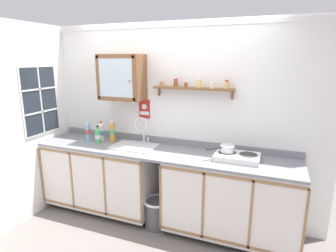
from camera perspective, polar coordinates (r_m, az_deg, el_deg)
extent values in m
plane|color=slate|center=(3.47, -4.21, -21.95)|extent=(6.24, 6.24, 0.00)
cube|color=white|center=(3.58, 0.48, 0.91)|extent=(3.84, 0.05, 2.46)
cube|color=white|center=(3.49, 0.33, 20.04)|extent=(3.84, 0.02, 0.05)
cube|color=white|center=(3.77, -29.54, -0.26)|extent=(0.05, 3.51, 2.46)
cube|color=black|center=(4.14, -12.74, -15.30)|extent=(1.46, 0.56, 0.08)
cube|color=silver|center=(3.92, -13.34, -9.64)|extent=(1.49, 0.62, 0.83)
cube|color=#997047|center=(3.55, -16.56, -5.83)|extent=(1.49, 0.01, 0.03)
cube|color=#997047|center=(3.85, -15.79, -16.28)|extent=(1.49, 0.01, 0.03)
cube|color=#997047|center=(4.15, -24.44, -9.15)|extent=(0.02, 0.01, 0.76)
cube|color=#997047|center=(3.83, -19.16, -10.58)|extent=(0.02, 0.01, 0.76)
cube|color=#997047|center=(3.55, -12.90, -12.14)|extent=(0.02, 0.01, 0.76)
cube|color=#997047|center=(3.32, -5.59, -13.76)|extent=(0.02, 0.01, 0.76)
cube|color=black|center=(3.58, 12.46, -20.26)|extent=(1.44, 0.56, 0.08)
cube|color=silver|center=(3.32, 12.78, -14.01)|extent=(1.47, 0.62, 0.83)
cube|color=#997047|center=(2.88, 12.19, -10.19)|extent=(1.47, 0.01, 0.03)
cube|color=#997047|center=(3.25, 11.48, -22.23)|extent=(1.47, 0.01, 0.03)
cube|color=#997047|center=(3.23, -1.57, -14.55)|extent=(0.02, 0.01, 0.76)
cube|color=#997047|center=(3.09, 7.17, -16.02)|extent=(0.02, 0.01, 0.76)
cube|color=#997047|center=(3.03, 16.60, -17.19)|extent=(0.02, 0.01, 0.76)
cube|color=#997047|center=(3.05, 26.27, -17.92)|extent=(0.02, 0.01, 0.76)
cube|color=gray|center=(3.37, -1.58, -5.31)|extent=(3.20, 0.65, 0.03)
cube|color=gray|center=(3.61, 0.28, -3.04)|extent=(3.20, 0.02, 0.08)
cube|color=silver|center=(3.53, -6.97, -4.14)|extent=(0.55, 0.39, 0.01)
cube|color=slate|center=(3.56, -6.92, -5.80)|extent=(0.47, 0.32, 0.01)
cube|color=slate|center=(3.68, -5.75, -4.32)|extent=(0.47, 0.01, 0.11)
cube|color=slate|center=(3.41, -8.24, -5.87)|extent=(0.47, 0.01, 0.11)
cylinder|color=#4C4C51|center=(3.56, -6.92, -5.83)|extent=(0.04, 0.04, 0.01)
cylinder|color=silver|center=(3.70, -4.94, -3.17)|extent=(0.05, 0.05, 0.02)
cylinder|color=silver|center=(3.66, -4.98, -1.21)|extent=(0.02, 0.02, 0.24)
torus|color=silver|center=(3.56, -5.64, 0.31)|extent=(0.19, 0.02, 0.19)
cylinder|color=silver|center=(3.66, -4.11, -2.78)|extent=(0.02, 0.02, 0.05)
cube|color=silver|center=(3.15, 13.98, -6.18)|extent=(0.48, 0.32, 0.06)
cylinder|color=#2D2D2D|center=(3.18, 12.02, -5.24)|extent=(0.19, 0.19, 0.01)
cylinder|color=#2D2D2D|center=(3.15, 16.15, -5.64)|extent=(0.19, 0.19, 0.01)
cylinder|color=black|center=(3.03, 11.44, -6.85)|extent=(0.03, 0.02, 0.03)
cylinder|color=black|center=(3.00, 15.78, -7.30)|extent=(0.03, 0.02, 0.03)
cylinder|color=silver|center=(3.16, 12.05, -4.57)|extent=(0.16, 0.16, 0.07)
torus|color=silver|center=(3.15, 12.09, -3.95)|extent=(0.17, 0.17, 0.01)
cylinder|color=black|center=(3.07, 9.40, -4.55)|extent=(0.15, 0.14, 0.02)
cylinder|color=gold|center=(3.75, -11.38, -1.43)|extent=(0.08, 0.08, 0.24)
cone|color=gold|center=(3.72, -11.48, 0.58)|extent=(0.07, 0.07, 0.03)
cylinder|color=white|center=(3.71, -11.50, 0.99)|extent=(0.03, 0.03, 0.02)
cylinder|color=#4C9959|center=(3.75, -11.40, -1.13)|extent=(0.08, 0.08, 0.07)
cylinder|color=white|center=(3.84, -13.50, -1.37)|extent=(0.07, 0.07, 0.22)
cone|color=white|center=(3.81, -13.61, 0.45)|extent=(0.07, 0.07, 0.03)
cylinder|color=red|center=(3.80, -13.63, 0.82)|extent=(0.03, 0.03, 0.02)
cylinder|color=#3F8CCC|center=(3.84, -13.50, -1.37)|extent=(0.07, 0.07, 0.06)
cylinder|color=#8CB7E0|center=(3.89, -16.12, -1.27)|extent=(0.06, 0.06, 0.23)
cone|color=#8CB7E0|center=(3.86, -16.24, 0.55)|extent=(0.06, 0.06, 0.03)
cylinder|color=white|center=(3.85, -16.27, 0.89)|extent=(0.03, 0.03, 0.02)
cylinder|color=#D84C3F|center=(3.88, -16.13, -1.11)|extent=(0.06, 0.06, 0.06)
cylinder|color=#4CB266|center=(3.75, -14.18, -2.06)|extent=(0.07, 0.07, 0.18)
cone|color=#4CB266|center=(3.73, -14.27, -0.49)|extent=(0.07, 0.07, 0.03)
cylinder|color=#262626|center=(3.72, -14.30, -0.10)|extent=(0.03, 0.03, 0.02)
cylinder|color=white|center=(3.75, -14.17, -2.12)|extent=(0.08, 0.08, 0.05)
cube|color=brown|center=(3.60, -9.41, 9.84)|extent=(0.56, 0.30, 0.57)
cube|color=silver|center=(3.47, -10.71, 9.65)|extent=(0.46, 0.01, 0.46)
cube|color=brown|center=(3.61, -14.19, 9.62)|extent=(0.05, 0.01, 0.53)
cube|color=brown|center=(3.34, -6.97, 9.64)|extent=(0.05, 0.01, 0.53)
cube|color=brown|center=(3.46, -10.91, 13.85)|extent=(0.53, 0.01, 0.05)
cube|color=brown|center=(3.50, -10.53, 5.49)|extent=(0.53, 0.01, 0.05)
sphere|color=olive|center=(3.36, -7.93, 9.15)|extent=(0.02, 0.02, 0.02)
cube|color=brown|center=(3.32, 5.10, 7.69)|extent=(0.97, 0.14, 0.02)
cube|color=brown|center=(3.53, -1.84, 7.08)|extent=(0.02, 0.03, 0.10)
cube|color=brown|center=(3.28, 13.05, 6.23)|extent=(0.02, 0.03, 0.10)
cylinder|color=tan|center=(3.46, -1.33, 8.66)|extent=(0.04, 0.04, 0.06)
cylinder|color=white|center=(3.45, -1.33, 9.27)|extent=(0.04, 0.04, 0.02)
cylinder|color=brown|center=(3.39, 1.58, 8.74)|extent=(0.05, 0.05, 0.08)
cylinder|color=red|center=(3.38, 1.59, 9.55)|extent=(0.05, 0.05, 0.02)
cylinder|color=brown|center=(3.33, 3.68, 8.45)|extent=(0.04, 0.04, 0.06)
cylinder|color=white|center=(3.33, 3.69, 9.09)|extent=(0.04, 0.04, 0.02)
cylinder|color=#E0C659|center=(3.28, 6.45, 8.57)|extent=(0.05, 0.05, 0.09)
cylinder|color=white|center=(3.28, 6.48, 9.47)|extent=(0.05, 0.05, 0.02)
cylinder|color=silver|center=(3.24, 9.08, 8.15)|extent=(0.05, 0.05, 0.06)
cylinder|color=white|center=(3.24, 9.11, 8.79)|extent=(0.05, 0.05, 0.02)
cylinder|color=#E0C659|center=(3.24, 11.92, 8.23)|extent=(0.04, 0.04, 0.08)
cylinder|color=red|center=(3.23, 11.97, 9.07)|extent=(0.05, 0.05, 0.02)
cube|color=#B2261E|center=(3.67, -4.85, 3.52)|extent=(0.16, 0.01, 0.25)
cube|color=white|center=(3.67, -4.87, 2.65)|extent=(0.13, 0.00, 0.04)
cylinder|color=white|center=(3.66, -4.90, 3.98)|extent=(0.07, 0.00, 0.07)
cube|color=#262D38|center=(3.99, -24.68, 4.78)|extent=(0.01, 0.54, 0.85)
cube|color=white|center=(4.00, -24.78, 4.79)|extent=(0.02, 0.59, 0.89)
cube|color=white|center=(3.98, -24.62, 4.78)|extent=(0.01, 0.02, 0.85)
cube|color=white|center=(4.01, -24.41, 2.68)|extent=(0.01, 0.54, 0.02)
cube|color=white|center=(3.97, -24.84, 6.90)|extent=(0.01, 0.54, 0.02)
cylinder|color=#4C4C51|center=(3.57, -2.30, -17.52)|extent=(0.29, 0.29, 0.35)
torus|color=white|center=(3.48, -2.33, -15.08)|extent=(0.33, 0.33, 0.03)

